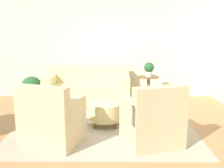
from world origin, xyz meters
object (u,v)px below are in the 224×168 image
at_px(armchair_left, 51,122).
at_px(side_table, 148,85).
at_px(potted_plant_floor, 32,88).
at_px(couch, 87,89).
at_px(armchair_right, 153,122).
at_px(ottoman_table, 105,111).
at_px(potted_plant_on_side_table, 149,69).

xyz_separation_m(armchair_left, side_table, (1.87, 2.55, 0.08)).
bearing_deg(potted_plant_floor, couch, 7.17).
distance_m(armchair_left, armchair_right, 1.61).
relative_size(couch, ottoman_table, 3.31).
distance_m(couch, armchair_left, 2.71).
xyz_separation_m(couch, potted_plant_on_side_table, (1.56, -0.13, 0.56)).
bearing_deg(armchair_right, ottoman_table, 131.33).
distance_m(ottoman_table, side_table, 1.97).
height_order(armchair_left, armchair_right, same).
distance_m(armchair_left, ottoman_table, 1.22).
bearing_deg(couch, side_table, -4.89).
xyz_separation_m(couch, side_table, (1.56, -0.13, 0.14)).
bearing_deg(potted_plant_on_side_table, side_table, 0.00).
bearing_deg(armchair_left, ottoman_table, 47.06).
height_order(armchair_left, potted_plant_on_side_table, potted_plant_on_side_table).
height_order(armchair_left, potted_plant_floor, armchair_left).
height_order(armchair_left, side_table, armchair_left).
bearing_deg(potted_plant_floor, side_table, 0.80).
height_order(couch, ottoman_table, couch).
bearing_deg(couch, ottoman_table, -73.84).
distance_m(couch, potted_plant_on_side_table, 1.66).
bearing_deg(potted_plant_on_side_table, potted_plant_floor, -179.20).
relative_size(armchair_right, ottoman_table, 1.56).
distance_m(couch, side_table, 1.57).
relative_size(couch, armchair_left, 2.11).
bearing_deg(couch, potted_plant_on_side_table, -4.89).
xyz_separation_m(side_table, potted_plant_floor, (-2.95, -0.04, -0.08)).
bearing_deg(armchair_left, armchair_right, 0.00).
distance_m(potted_plant_on_side_table, potted_plant_floor, 3.00).
relative_size(ottoman_table, potted_plant_on_side_table, 1.84).
relative_size(couch, armchair_right, 2.11).
xyz_separation_m(armchair_left, armchair_right, (1.61, 0.00, 0.00)).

